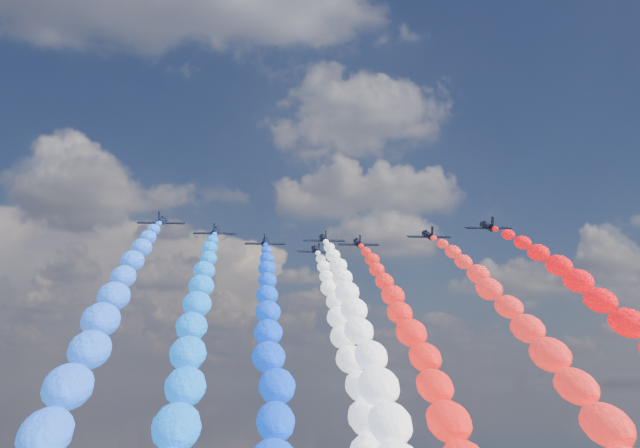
{
  "coord_description": "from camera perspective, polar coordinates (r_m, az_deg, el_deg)",
  "views": [
    {
      "loc": [
        -14.45,
        -160.74,
        64.07
      ],
      "look_at": [
        0.0,
        4.0,
        97.58
      ],
      "focal_mm": 44.63,
      "sensor_mm": 36.0,
      "label": 1
    }
  ],
  "objects": [
    {
      "name": "trail_2",
      "position": [
        122.54,
        -3.61,
        -8.39
      ],
      "size": [
        5.61,
        104.11,
        52.65
      ],
      "primitive_type": null,
      "color": "#0838DB"
    },
    {
      "name": "jet_4",
      "position": [
        189.68,
        -0.27,
        -1.89
      ],
      "size": [
        9.8,
        12.99,
        6.11
      ],
      "primitive_type": null,
      "rotation": [
        0.29,
        0.0,
        0.05
      ],
      "color": "black"
    },
    {
      "name": "jet_0",
      "position": [
        159.1,
        -11.28,
        0.19
      ],
      "size": [
        9.16,
        12.52,
        6.11
      ],
      "primitive_type": null,
      "rotation": [
        0.29,
        0.0,
        -0.0
      ],
      "color": "black"
    },
    {
      "name": "trail_3",
      "position": [
        118.48,
        2.72,
        -8.3
      ],
      "size": [
        5.61,
        104.11,
        52.65
      ],
      "primitive_type": null,
      "color": "white"
    },
    {
      "name": "jet_2",
      "position": [
        179.37,
        -3.96,
        -1.31
      ],
      "size": [
        9.77,
        12.97,
        6.11
      ],
      "primitive_type": null,
      "rotation": [
        0.29,
        0.0,
        -0.05
      ],
      "color": "black"
    },
    {
      "name": "trail_0",
      "position": [
        102.47,
        -15.04,
        -7.43
      ],
      "size": [
        5.61,
        104.11,
        52.65
      ],
      "primitive_type": null,
      "color": "blue"
    },
    {
      "name": "trail_6",
      "position": [
        117.23,
        13.95,
        -7.95
      ],
      "size": [
        5.61,
        104.11,
        52.65
      ],
      "primitive_type": null,
      "color": "red"
    },
    {
      "name": "trail_4",
      "position": [
        133.24,
        1.67,
        -8.66
      ],
      "size": [
        5.61,
        104.11,
        52.65
      ],
      "primitive_type": null,
      "color": "white"
    },
    {
      "name": "jet_1",
      "position": [
        168.09,
        -7.49,
        -0.55
      ],
      "size": [
        9.46,
        12.74,
        6.11
      ],
      "primitive_type": null,
      "rotation": [
        0.29,
        0.0,
        -0.03
      ],
      "color": "black"
    },
    {
      "name": "jet_6",
      "position": [
        172.18,
        7.76,
        -0.8
      ],
      "size": [
        9.49,
        12.76,
        6.11
      ],
      "primitive_type": null,
      "rotation": [
        0.29,
        0.0,
        -0.03
      ],
      "color": "black"
    },
    {
      "name": "jet_5",
      "position": [
        180.22,
        2.74,
        -1.37
      ],
      "size": [
        9.52,
        12.78,
        6.11
      ],
      "primitive_type": null,
      "rotation": [
        0.29,
        0.0,
        -0.03
      ],
      "color": "black"
    },
    {
      "name": "trail_7",
      "position": [
        110.98,
        20.58,
        -7.38
      ],
      "size": [
        5.61,
        104.11,
        52.65
      ],
      "primitive_type": null,
      "color": "#F7070F"
    },
    {
      "name": "jet_3",
      "position": [
        175.04,
        0.27,
        -1.08
      ],
      "size": [
        9.19,
        12.55,
        6.11
      ],
      "primitive_type": null,
      "rotation": [
        0.29,
        0.0,
        0.0
      ],
      "color": "black"
    },
    {
      "name": "jet_7",
      "position": [
        164.48,
        11.91,
        -0.16
      ],
      "size": [
        9.98,
        13.11,
        6.11
      ],
      "primitive_type": null,
      "rotation": [
        0.29,
        0.0,
        -0.07
      ],
      "color": "black"
    },
    {
      "name": "trail_5",
      "position": [
        124.11,
        6.24,
        -8.39
      ],
      "size": [
        5.61,
        104.11,
        52.65
      ],
      "primitive_type": null,
      "color": "red"
    },
    {
      "name": "trail_1",
      "position": [
        111.16,
        -8.98,
        -7.97
      ],
      "size": [
        5.61,
        104.11,
        52.65
      ],
      "primitive_type": null,
      "color": "blue"
    }
  ]
}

